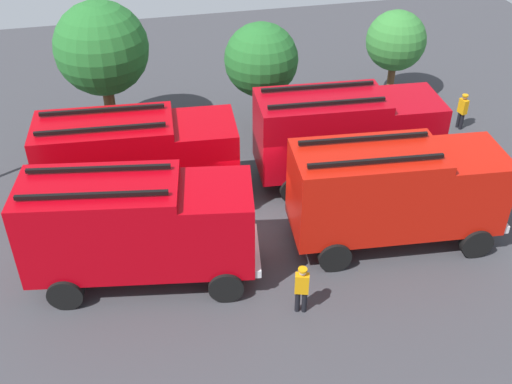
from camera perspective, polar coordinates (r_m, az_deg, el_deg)
The scene contains 12 objects.
ground_plane at distance 22.79m, azimuth 0.00°, elevation -2.88°, with size 45.50×45.50×0.00m, color #38383D.
fire_truck_0 at distance 19.57m, azimuth -10.76°, elevation -2.97°, with size 7.50×3.68×3.88m.
fire_truck_1 at distance 21.25m, azimuth 12.59°, elevation 0.19°, with size 7.38×3.24×3.88m.
fire_truck_2 at distance 22.82m, azimuth -10.76°, elevation 3.07°, with size 7.35×3.16×3.88m.
fire_truck_3 at distance 24.30m, azimuth 8.25°, elevation 5.46°, with size 7.35×3.15×3.88m.
firefighter_0 at distance 18.90m, azimuth 4.20°, elevation -8.71°, with size 0.47×0.36×1.72m.
firefighter_1 at distance 29.80m, azimuth 18.34°, elevation 7.15°, with size 0.31×0.46×1.67m.
firefighter_2 at distance 26.59m, azimuth -13.53°, elevation 4.74°, with size 0.40×0.48×1.80m.
tree_0 at distance 27.18m, azimuth -13.94°, elevation 12.59°, with size 3.91×3.91×6.06m.
tree_1 at distance 27.25m, azimuth 0.48°, elevation 11.96°, with size 3.19×3.19×4.94m.
tree_2 at distance 31.00m, azimuth 12.67°, elevation 13.32°, with size 2.84×2.84×4.40m.
traffic_cone_0 at distance 26.21m, azimuth -17.15°, elevation 1.95°, with size 0.51×0.51×0.73m, color #F2600C.
Camera 1 is at (-4.04, -17.52, 14.00)m, focal length 43.76 mm.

